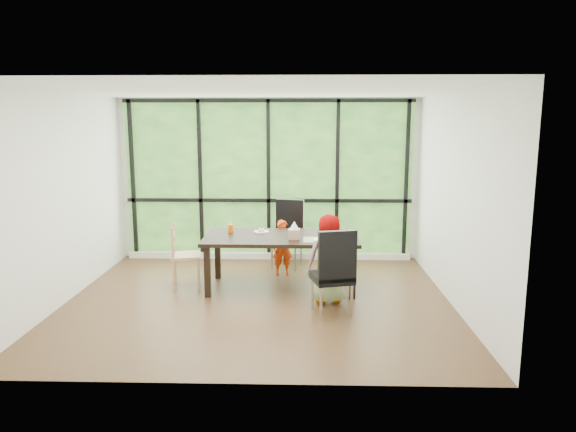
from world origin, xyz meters
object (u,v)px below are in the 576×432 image
(dining_table, at_px, (281,262))
(chair_end_beech, at_px, (186,256))
(tissue_box, at_px, (294,234))
(orange_cup, at_px, (231,228))
(plate_far, at_px, (261,232))
(chair_interior_leather, at_px, (332,271))
(child_older, at_px, (328,259))
(plate_near, at_px, (321,240))
(chair_window_leather, at_px, (287,235))
(green_cup, at_px, (348,236))
(child_toddler, at_px, (283,248))
(white_mug, at_px, (350,233))

(dining_table, relative_size, chair_end_beech, 2.36)
(tissue_box, bearing_deg, orange_cup, 156.79)
(plate_far, height_order, tissue_box, tissue_box)
(orange_cup, bearing_deg, dining_table, -16.29)
(chair_interior_leather, distance_m, orange_cup, 1.88)
(child_older, xyz_separation_m, plate_far, (-0.92, 0.85, 0.18))
(chair_end_beech, relative_size, plate_near, 4.27)
(chair_window_leather, xyz_separation_m, green_cup, (0.86, -1.33, 0.27))
(plate_far, height_order, green_cup, green_cup)
(dining_table, relative_size, orange_cup, 17.99)
(dining_table, bearing_deg, tissue_box, -43.96)
(plate_far, bearing_deg, plate_near, -31.02)
(child_toddler, relative_size, white_mug, 11.15)
(plate_far, distance_m, plate_near, 0.98)
(chair_window_leather, height_order, tissue_box, chair_window_leather)
(chair_end_beech, bearing_deg, plate_far, -88.77)
(chair_interior_leather, bearing_deg, green_cup, -123.13)
(chair_interior_leather, bearing_deg, chair_end_beech, -41.80)
(chair_window_leather, xyz_separation_m, plate_far, (-0.34, -0.80, 0.22))
(chair_window_leather, relative_size, child_older, 0.93)
(green_cup, bearing_deg, white_mug, 80.04)
(chair_end_beech, bearing_deg, tissue_box, -108.39)
(tissue_box, bearing_deg, chair_window_leather, 96.47)
(chair_window_leather, bearing_deg, chair_interior_leather, -59.78)
(dining_table, bearing_deg, chair_end_beech, 179.13)
(plate_near, height_order, orange_cup, orange_cup)
(white_mug, xyz_separation_m, tissue_box, (-0.78, -0.25, 0.03))
(orange_cup, bearing_deg, chair_window_leather, 46.91)
(plate_near, bearing_deg, child_toddler, 121.27)
(chair_end_beech, bearing_deg, white_mug, -99.79)
(white_mug, bearing_deg, chair_interior_leather, -105.99)
(child_toddler, bearing_deg, child_older, -73.17)
(plate_far, bearing_deg, chair_end_beech, -167.83)
(child_toddler, relative_size, plate_far, 3.99)
(green_cup, bearing_deg, chair_window_leather, 123.04)
(chair_end_beech, bearing_deg, chair_interior_leather, -128.28)
(child_toddler, xyz_separation_m, green_cup, (0.91, -0.92, 0.39))
(orange_cup, bearing_deg, child_toddler, 30.24)
(green_cup, xyz_separation_m, tissue_box, (-0.72, 0.10, 0.00))
(chair_window_leather, relative_size, green_cup, 8.55)
(plate_near, distance_m, orange_cup, 1.37)
(plate_far, bearing_deg, child_toddler, 53.24)
(chair_window_leather, distance_m, chair_end_beech, 1.74)
(chair_interior_leather, bearing_deg, plate_far, -67.42)
(tissue_box, bearing_deg, dining_table, 136.04)
(chair_end_beech, xyz_separation_m, tissue_box, (1.53, -0.20, 0.37))
(plate_near, xyz_separation_m, green_cup, (0.36, -0.02, 0.06))
(orange_cup, distance_m, tissue_box, 1.00)
(orange_cup, bearing_deg, chair_end_beech, -162.45)
(child_toddler, bearing_deg, dining_table, -100.03)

